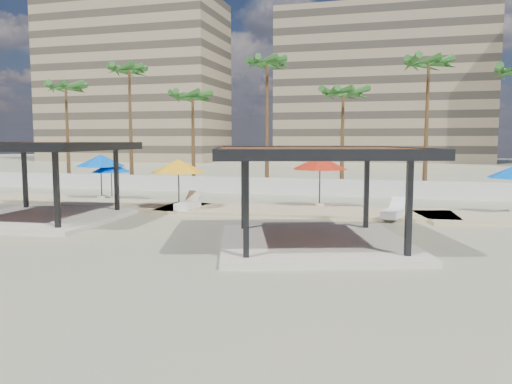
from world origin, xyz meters
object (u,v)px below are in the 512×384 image
at_px(lounger_a, 188,205).
at_px(umbrella_c, 320,163).
at_px(pavilion_central, 315,187).
at_px(lounger_b, 394,212).
at_px(pavilion_west, 38,174).
at_px(umbrella_a, 111,167).

bearing_deg(lounger_a, umbrella_c, -67.37).
relative_size(pavilion_central, lounger_b, 3.76).
bearing_deg(umbrella_c, pavilion_west, -147.66).
height_order(umbrella_a, lounger_b, umbrella_a).
relative_size(pavilion_west, lounger_a, 3.43).
xyz_separation_m(umbrella_c, lounger_a, (-6.90, -3.19, -2.28)).
bearing_deg(lounger_a, lounger_b, -92.19).
distance_m(lounger_a, lounger_b, 11.11).
xyz_separation_m(umbrella_a, lounger_b, (17.99, -3.35, -1.81)).
relative_size(umbrella_c, lounger_b, 1.40).
bearing_deg(pavilion_central, umbrella_a, 127.38).
distance_m(pavilion_west, lounger_a, 7.86).
xyz_separation_m(pavilion_central, lounger_b, (2.87, 7.11, -1.82)).
bearing_deg(pavilion_west, pavilion_central, -13.49).
height_order(umbrella_a, lounger_a, umbrella_a).
bearing_deg(lounger_a, pavilion_central, -132.97).
bearing_deg(umbrella_a, pavilion_west, -82.83).
distance_m(pavilion_central, umbrella_a, 18.39).
xyz_separation_m(umbrella_a, lounger_a, (6.89, -3.35, -1.80)).
height_order(pavilion_west, lounger_b, pavilion_west).
distance_m(pavilion_west, umbrella_c, 15.10).
height_order(pavilion_west, umbrella_a, pavilion_west).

